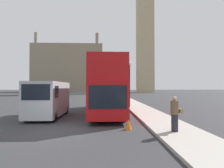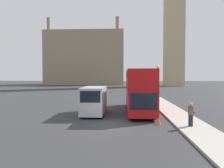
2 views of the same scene
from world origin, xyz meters
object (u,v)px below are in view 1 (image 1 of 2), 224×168
at_px(clock_tower, 145,15).
at_px(pedestrian, 175,114).
at_px(red_double_decker_bus, 107,86).
at_px(street_lamp, 130,77).
at_px(white_van, 49,99).

xyz_separation_m(clock_tower, pedestrian, (-13.96, -67.55, -33.44)).
height_order(red_double_decker_bus, pedestrian, red_double_decker_bus).
bearing_deg(street_lamp, white_van, -140.61).
relative_size(clock_tower, pedestrian, 39.47).
relative_size(red_double_decker_bus, white_van, 2.21).
distance_m(red_double_decker_bus, pedestrian, 8.08).
bearing_deg(white_van, red_double_decker_bus, 26.16).
relative_size(clock_tower, street_lamp, 13.61).
xyz_separation_m(red_double_decker_bus, pedestrian, (3.23, -7.27, -1.44)).
distance_m(clock_tower, pedestrian, 76.66).
distance_m(clock_tower, white_van, 73.91).
relative_size(red_double_decker_bus, pedestrian, 6.59).
height_order(white_van, street_lamp, street_lamp).
bearing_deg(red_double_decker_bus, street_lamp, 54.55).
distance_m(clock_tower, red_double_decker_bus, 70.38).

